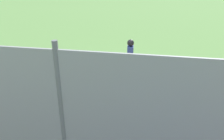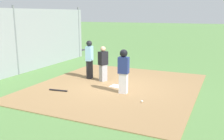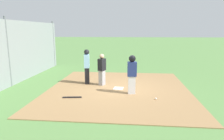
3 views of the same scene
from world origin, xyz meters
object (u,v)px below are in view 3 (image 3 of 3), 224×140
at_px(runner, 132,72).
at_px(parked_car_white, 8,56).
at_px(catcher, 102,69).
at_px(baseball_bat, 72,97).
at_px(baseball, 156,99).
at_px(home_plate, 118,88).
at_px(umpire, 87,66).

relative_size(runner, parked_car_white, 0.39).
bearing_deg(catcher, baseball_bat, -90.83).
xyz_separation_m(runner, baseball, (0.67, 0.95, -0.91)).
height_order(baseball_bat, parked_car_white, parked_car_white).
distance_m(catcher, baseball, 3.18).
distance_m(catcher, parked_car_white, 10.41).
height_order(home_plate, parked_car_white, parked_car_white).
bearing_deg(home_plate, baseball, 48.61).
bearing_deg(baseball_bat, home_plate, 32.60).
xyz_separation_m(catcher, baseball, (1.92, 2.42, -0.76)).
bearing_deg(baseball, baseball_bat, -87.61).
distance_m(runner, baseball, 1.48).
distance_m(catcher, runner, 1.94).
height_order(umpire, baseball_bat, umpire).
relative_size(umpire, baseball, 23.54).
xyz_separation_m(catcher, umpire, (-0.18, -0.79, 0.12)).
distance_m(home_plate, umpire, 2.01).
relative_size(catcher, parked_car_white, 0.36).
xyz_separation_m(catcher, parked_car_white, (-5.82, -8.63, -0.21)).
bearing_deg(baseball_bat, parked_car_white, 126.40).
relative_size(catcher, runner, 0.93).
distance_m(home_plate, catcher, 1.28).
bearing_deg(baseball_bat, runner, 10.71).
bearing_deg(umpire, catcher, -22.82).
xyz_separation_m(umpire, baseball_bat, (2.24, -0.13, -0.89)).
xyz_separation_m(baseball_bat, parked_car_white, (-7.88, -7.72, 0.55)).
distance_m(home_plate, parked_car_white, 11.44).
bearing_deg(catcher, baseball, -15.37).
xyz_separation_m(runner, baseball_bat, (0.81, -2.38, -0.92)).
bearing_deg(runner, catcher, 45.33).
height_order(home_plate, catcher, catcher).
relative_size(umpire, parked_car_white, 0.41).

